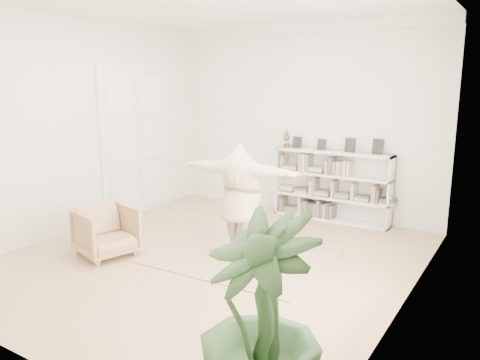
{
  "coord_description": "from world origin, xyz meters",
  "views": [
    {
      "loc": [
        3.84,
        -5.25,
        2.51
      ],
      "look_at": [
        0.26,
        0.4,
        1.13
      ],
      "focal_mm": 35.0,
      "sensor_mm": 36.0,
      "label": 1
    }
  ],
  "objects_px": {
    "rocker_board": "(240,252)",
    "armchair": "(107,232)",
    "person": "(240,196)",
    "houseplant": "(260,322)",
    "bookshelf": "(332,187)"
  },
  "relations": [
    {
      "from": "bookshelf",
      "to": "rocker_board",
      "type": "xyz_separation_m",
      "value": [
        -0.4,
        -2.53,
        -0.57
      ]
    },
    {
      "from": "bookshelf",
      "to": "rocker_board",
      "type": "bearing_deg",
      "value": -99.03
    },
    {
      "from": "person",
      "to": "bookshelf",
      "type": "bearing_deg",
      "value": -100.99
    },
    {
      "from": "bookshelf",
      "to": "houseplant",
      "type": "height_order",
      "value": "bookshelf"
    },
    {
      "from": "bookshelf",
      "to": "armchair",
      "type": "xyz_separation_m",
      "value": [
        -2.11,
        -3.54,
        -0.27
      ]
    },
    {
      "from": "bookshelf",
      "to": "person",
      "type": "height_order",
      "value": "person"
    },
    {
      "from": "rocker_board",
      "to": "bookshelf",
      "type": "bearing_deg",
      "value": 79.01
    },
    {
      "from": "rocker_board",
      "to": "armchair",
      "type": "bearing_deg",
      "value": -151.49
    },
    {
      "from": "houseplant",
      "to": "bookshelf",
      "type": "bearing_deg",
      "value": 106.17
    },
    {
      "from": "rocker_board",
      "to": "person",
      "type": "xyz_separation_m",
      "value": [
        -0.0,
        0.0,
        0.85
      ]
    },
    {
      "from": "armchair",
      "to": "rocker_board",
      "type": "relative_size",
      "value": 1.65
    },
    {
      "from": "armchair",
      "to": "houseplant",
      "type": "xyz_separation_m",
      "value": [
        3.67,
        -1.83,
        0.45
      ]
    },
    {
      "from": "rocker_board",
      "to": "houseplant",
      "type": "bearing_deg",
      "value": -57.32
    },
    {
      "from": "bookshelf",
      "to": "person",
      "type": "distance_m",
      "value": 2.58
    },
    {
      "from": "armchair",
      "to": "person",
      "type": "distance_m",
      "value": 2.06
    }
  ]
}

